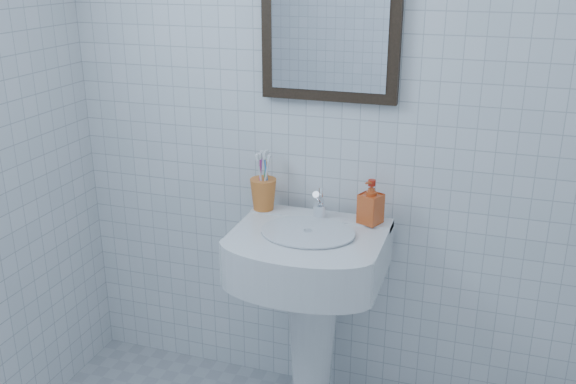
% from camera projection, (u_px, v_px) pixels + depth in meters
% --- Properties ---
extents(wall_back, '(2.20, 0.02, 2.50)m').
position_uv_depth(wall_back, '(342.00, 98.00, 2.33)').
color(wall_back, silver).
rests_on(wall_back, ground).
extents(washbasin, '(0.54, 0.39, 0.83)m').
position_uv_depth(washbasin, '(311.00, 292.00, 2.39)').
color(washbasin, silver).
rests_on(washbasin, ground).
extents(faucet, '(0.05, 0.10, 0.12)m').
position_uv_depth(faucet, '(319.00, 206.00, 2.37)').
color(faucet, white).
rests_on(faucet, washbasin).
extents(toothbrush_cup, '(0.11, 0.11, 0.12)m').
position_uv_depth(toothbrush_cup, '(263.00, 194.00, 2.44)').
color(toothbrush_cup, orange).
rests_on(toothbrush_cup, washbasin).
extents(soap_dispenser, '(0.10, 0.10, 0.16)m').
position_uv_depth(soap_dispenser, '(371.00, 202.00, 2.31)').
color(soap_dispenser, red).
rests_on(soap_dispenser, washbasin).
extents(wall_mirror, '(0.50, 0.04, 0.62)m').
position_uv_depth(wall_mirror, '(330.00, 12.00, 2.22)').
color(wall_mirror, black).
rests_on(wall_mirror, wall_back).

